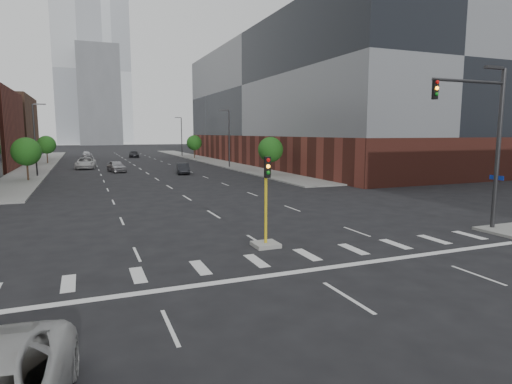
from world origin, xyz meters
TOP-DOWN VIEW (x-y plane):
  - ground at (0.00, 0.00)m, footprint 400.00×400.00m
  - sidewalk_left_far at (-15.00, 74.00)m, footprint 5.00×92.00m
  - sidewalk_right_far at (15.00, 74.00)m, footprint 5.00×92.00m
  - building_right_main at (29.50, 60.00)m, footprint 24.00×70.00m
  - tower_left at (-8.00, 220.00)m, footprint 22.00×22.00m
  - tower_right at (10.00, 260.00)m, footprint 20.00×20.00m
  - tower_mid at (0.00, 200.00)m, footprint 18.00×18.00m
  - median_traffic_signal at (0.00, 8.97)m, footprint 1.20×1.20m
  - mast_arm_signal at (12.61, 7.50)m, footprint 5.12×0.90m
  - streetlight_right_a at (13.41, 55.00)m, footprint 1.60×0.22m
  - streetlight_right_b at (13.41, 90.00)m, footprint 1.60×0.22m
  - streetlight_left at (-13.41, 50.00)m, footprint 1.60×0.22m
  - tree_left_near at (-14.00, 45.00)m, footprint 3.20×3.20m
  - tree_left_far at (-14.00, 75.00)m, footprint 3.20×3.20m
  - tree_right_near at (14.00, 40.00)m, footprint 3.20×3.20m
  - tree_right_far at (14.00, 80.00)m, footprint 3.20×3.20m
  - car_near_left at (-3.77, 53.74)m, footprint 2.71×5.04m
  - car_mid_right at (4.37, 47.43)m, footprint 2.13×4.53m
  - car_far_left at (-7.76, 61.64)m, footprint 3.29×6.37m
  - car_deep_right at (2.55, 89.87)m, footprint 2.48×5.24m
  - car_distant at (-7.32, 96.05)m, footprint 1.73×4.16m

SIDE VIEW (x-z plane):
  - ground at x=0.00m, z-range 0.00..0.00m
  - sidewalk_left_far at x=-15.00m, z-range 0.00..0.15m
  - sidewalk_right_far at x=15.00m, z-range 0.00..0.15m
  - car_distant at x=-7.32m, z-range 0.00..1.41m
  - car_mid_right at x=4.37m, z-range 0.00..1.43m
  - car_deep_right at x=2.55m, z-range 0.00..1.48m
  - car_near_left at x=-3.77m, z-range 0.00..1.63m
  - car_far_left at x=-7.76m, z-range 0.00..1.72m
  - median_traffic_signal at x=0.00m, z-range -1.23..3.17m
  - tree_left_near at x=-14.00m, z-range 0.97..5.82m
  - tree_left_far at x=-14.00m, z-range 0.97..5.82m
  - tree_right_near at x=14.00m, z-range 0.97..5.82m
  - tree_right_far at x=14.00m, z-range 0.97..5.82m
  - streetlight_right_a at x=13.41m, z-range 0.47..9.55m
  - streetlight_right_b at x=13.41m, z-range 0.47..9.55m
  - streetlight_left at x=-13.41m, z-range 0.47..9.55m
  - mast_arm_signal at x=12.61m, z-range 1.11..10.18m
  - building_right_main at x=29.50m, z-range 0.00..22.00m
  - tower_mid at x=0.00m, z-range 0.00..44.00m
  - tower_left at x=-8.00m, z-range 0.00..70.00m
  - tower_right at x=10.00m, z-range 0.00..80.00m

